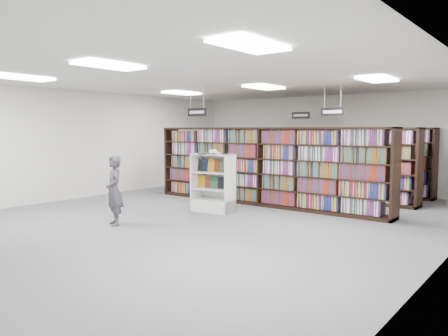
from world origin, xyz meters
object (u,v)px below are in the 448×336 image
Objects in this scene: bookshelf_row_near at (263,166)px; open_book at (213,153)px; endcap_display at (214,192)px; shopper at (114,190)px.

open_book is (-0.39, -1.65, 0.43)m from bookshelf_row_near.
shopper is (-0.68, -2.52, 0.26)m from endcap_display.
bookshelf_row_near is at bearing 67.34° from endcap_display.
endcap_display is (-0.44, -1.57, -0.56)m from bookshelf_row_near.
endcap_display is 0.97× the size of shopper.
endcap_display is at bearing -105.76° from bookshelf_row_near.
open_book is 2.65m from shopper.
bookshelf_row_near is at bearing 98.22° from shopper.
shopper is at bearing -105.35° from bookshelf_row_near.
open_book is at bearing 96.93° from shopper.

